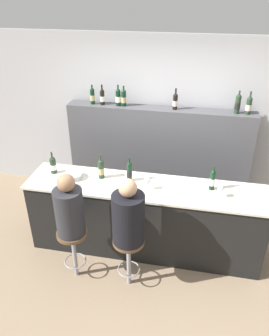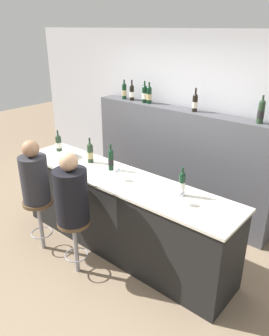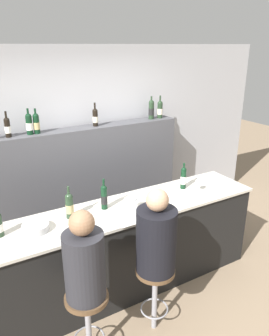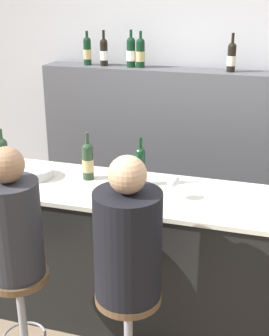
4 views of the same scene
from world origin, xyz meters
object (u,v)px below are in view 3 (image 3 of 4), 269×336
(guest_seated_left, at_px, (84,262))
(bar_stool_right, at_px, (155,282))
(wine_glass_0, at_px, (133,199))
(wine_glass_1, at_px, (199,182))
(wine_bottle_backbar_1, at_px, (7,127))
(wine_bottle_backbar_3, at_px, (36,123))
(wine_bottle_backbar_4, at_px, (95,117))
(wine_bottle_counter_3, at_px, (183,178))
(wine_bottle_backbar_2, at_px, (29,124))
(wine_bottle_backbar_6, at_px, (160,109))
(wine_bottle_counter_2, at_px, (104,197))
(bar_stool_left, at_px, (87,310))
(wine_bottle_counter_1, at_px, (69,205))
(guest_seated_right, at_px, (156,237))
(metal_bowl, at_px, (36,227))
(wine_bottle_backbar_5, at_px, (151,109))

(guest_seated_left, distance_m, bar_stool_right, 0.83)
(wine_glass_0, bearing_deg, wine_glass_1, 0.00)
(wine_bottle_backbar_1, bearing_deg, wine_glass_1, -36.53)
(wine_bottle_backbar_3, distance_m, wine_glass_1, 2.04)
(wine_bottle_backbar_4, bearing_deg, guest_seated_left, -116.88)
(wine_bottle_counter_3, distance_m, bar_stool_right, 1.30)
(wine_bottle_backbar_2, distance_m, wine_bottle_backbar_3, 0.09)
(wine_bottle_backbar_4, bearing_deg, wine_glass_0, -97.95)
(bar_stool_right, bearing_deg, wine_bottle_backbar_6, 55.28)
(wine_bottle_backbar_6, bearing_deg, guest_seated_left, -136.28)
(wine_bottle_backbar_1, height_order, wine_glass_1, wine_bottle_backbar_1)
(wine_glass_1, xyz_separation_m, guest_seated_left, (-1.64, -0.59, -0.10))
(wine_bottle_counter_2, bearing_deg, wine_glass_0, -32.09)
(wine_glass_0, relative_size, bar_stool_left, 0.24)
(wine_bottle_counter_1, height_order, wine_bottle_backbar_2, wine_bottle_backbar_2)
(wine_bottle_backbar_2, relative_size, bar_stool_left, 0.46)
(wine_glass_1, bearing_deg, wine_bottle_backbar_3, 137.67)
(wine_bottle_counter_3, height_order, wine_bottle_backbar_4, wine_bottle_backbar_4)
(wine_bottle_counter_1, bearing_deg, wine_glass_0, -14.33)
(wine_bottle_backbar_1, relative_size, wine_glass_0, 1.88)
(wine_bottle_backbar_2, bearing_deg, wine_bottle_counter_2, -70.31)
(wine_bottle_counter_1, distance_m, guest_seated_right, 0.91)
(wine_glass_0, bearing_deg, wine_bottle_backbar_4, 82.05)
(wine_bottle_counter_2, bearing_deg, bar_stool_right, -79.00)
(wine_bottle_counter_2, xyz_separation_m, guest_seated_right, (0.14, -0.75, -0.12))
(wine_bottle_backbar_3, height_order, bar_stool_right, wine_bottle_backbar_3)
(wine_bottle_counter_2, relative_size, wine_bottle_backbar_1, 1.09)
(wine_bottle_backbar_2, relative_size, metal_bowl, 1.29)
(wine_bottle_counter_1, relative_size, wine_bottle_backbar_4, 1.08)
(wine_glass_0, bearing_deg, guest_seated_left, -143.09)
(wine_bottle_backbar_3, bearing_deg, wine_bottle_backbar_4, 0.00)
(wine_bottle_backbar_4, xyz_separation_m, wine_bottle_backbar_6, (1.03, -0.00, 0.01))
(bar_stool_left, bearing_deg, wine_bottle_backbar_5, 45.98)
(wine_glass_1, distance_m, bar_stool_right, 1.27)
(wine_glass_1, bearing_deg, wine_bottle_backbar_6, 75.25)
(wine_bottle_counter_1, relative_size, bar_stool_right, 0.48)
(wine_bottle_counter_3, xyz_separation_m, wine_bottle_backbar_2, (-1.44, 1.16, 0.58))
(wine_bottle_backbar_6, bearing_deg, wine_bottle_counter_2, -141.67)
(wine_bottle_backbar_5, relative_size, wine_bottle_backbar_6, 1.00)
(bar_stool_left, bearing_deg, wine_bottle_backbar_2, 86.63)
(wine_glass_1, xyz_separation_m, guest_seated_right, (-0.97, -0.59, -0.09))
(wine_bottle_backbar_2, relative_size, wine_bottle_backbar_3, 1.03)
(wine_bottle_backbar_1, relative_size, wine_bottle_backbar_5, 0.93)
(wine_bottle_backbar_5, xyz_separation_m, wine_glass_1, (-0.20, -1.32, -0.61))
(wine_bottle_backbar_5, xyz_separation_m, bar_stool_left, (-1.84, -1.90, -1.19))
(wine_bottle_backbar_5, xyz_separation_m, bar_stool_right, (-1.17, -1.90, -1.19))
(wine_bottle_counter_3, relative_size, guest_seated_left, 0.41)
(bar_stool_left, xyz_separation_m, guest_seated_right, (0.67, 0.00, 0.49))
(wine_bottle_backbar_1, height_order, guest_seated_right, wine_bottle_backbar_1)
(wine_bottle_counter_2, bearing_deg, wine_bottle_backbar_1, 119.73)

